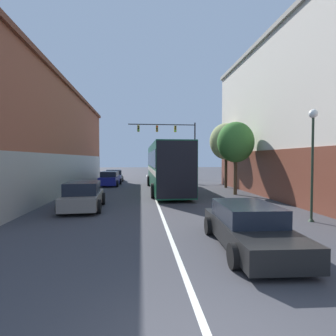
# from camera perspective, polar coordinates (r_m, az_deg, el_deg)

# --- Properties ---
(lane_center_line) EXTENTS (0.14, 46.07, 0.01)m
(lane_center_line) POSITION_cam_1_polar(r_m,az_deg,el_deg) (20.05, -3.17, -5.50)
(lane_center_line) COLOR silver
(lane_center_line) RESTS_ON ground_plane
(building_left_brick) EXTENTS (10.13, 26.74, 8.43)m
(building_left_brick) POSITION_cam_1_polar(r_m,az_deg,el_deg) (25.18, -30.42, 5.63)
(building_left_brick) COLOR #995138
(building_left_brick) RESTS_ON ground_plane
(bus) EXTENTS (2.86, 12.98, 3.75)m
(bus) POSITION_cam_1_polar(r_m,az_deg,el_deg) (21.54, -0.47, 0.61)
(bus) COLOR #145133
(bus) RESTS_ON ground_plane
(hatchback_foreground) EXTENTS (2.17, 4.65, 1.26)m
(hatchback_foreground) POSITION_cam_1_polar(r_m,az_deg,el_deg) (8.28, 17.13, -12.13)
(hatchback_foreground) COLOR black
(hatchback_foreground) RESTS_ON ground_plane
(parked_car_left_near) EXTENTS (2.50, 4.51, 1.31)m
(parked_car_left_near) POSITION_cam_1_polar(r_m,az_deg,el_deg) (32.01, -11.72, -1.63)
(parked_car_left_near) COLOR silver
(parked_car_left_near) RESTS_ON ground_plane
(parked_car_left_mid) EXTENTS (2.19, 4.20, 1.43)m
(parked_car_left_mid) POSITION_cam_1_polar(r_m,az_deg,el_deg) (14.33, -18.00, -5.86)
(parked_car_left_mid) COLOR slate
(parked_car_left_mid) RESTS_ON ground_plane
(parked_car_left_far) EXTENTS (2.06, 4.05, 1.40)m
(parked_car_left_far) POSITION_cam_1_polar(r_m,az_deg,el_deg) (26.23, -12.50, -2.32)
(parked_car_left_far) COLOR navy
(parked_car_left_far) RESTS_ON ground_plane
(traffic_signal_gantry) EXTENTS (8.50, 0.36, 7.23)m
(traffic_signal_gantry) POSITION_cam_1_polar(r_m,az_deg,el_deg) (33.26, 1.27, 6.73)
(traffic_signal_gantry) COLOR black
(traffic_signal_gantry) RESTS_ON ground_plane
(street_lamp) EXTENTS (0.37, 0.37, 4.66)m
(street_lamp) POSITION_cam_1_polar(r_m,az_deg,el_deg) (12.38, 28.96, 3.40)
(street_lamp) COLOR #233323
(street_lamp) RESTS_ON ground_plane
(street_tree_near) EXTENTS (2.69, 2.42, 5.32)m
(street_tree_near) POSITION_cam_1_polar(r_m,az_deg,el_deg) (19.81, 14.51, 5.41)
(street_tree_near) COLOR #4C3823
(street_tree_near) RESTS_ON ground_plane
(street_tree_far) EXTENTS (2.99, 2.69, 5.85)m
(street_tree_far) POSITION_cam_1_polar(r_m,az_deg,el_deg) (24.35, 12.55, 5.63)
(street_tree_far) COLOR #3D2D1E
(street_tree_far) RESTS_ON ground_plane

